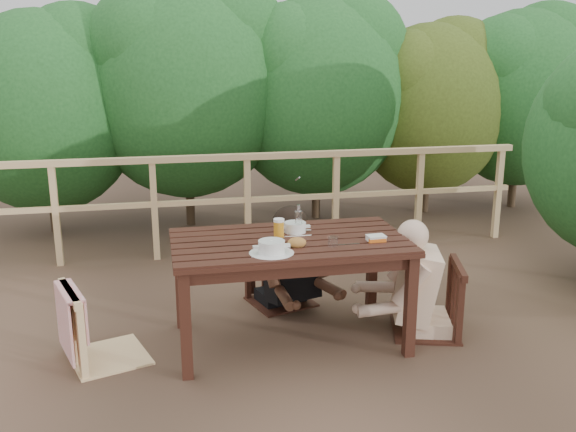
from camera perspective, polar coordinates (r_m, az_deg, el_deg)
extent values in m
plane|color=brown|center=(4.63, 0.13, -10.98)|extent=(60.00, 60.00, 0.00)
cube|color=black|center=(4.48, 0.13, -6.75)|extent=(1.59, 0.89, 0.74)
cube|color=#DBB37B|center=(4.36, -16.08, -6.16)|extent=(0.63, 0.63, 1.00)
cube|color=black|center=(5.09, -0.65, -2.83)|extent=(0.58, 0.58, 0.94)
cube|color=black|center=(4.69, 12.38, -4.47)|extent=(0.61, 0.61, 0.98)
cube|color=#DBB37B|center=(6.32, -3.61, 1.05)|extent=(5.60, 0.10, 1.01)
cylinder|color=silver|center=(4.06, -1.47, -2.85)|extent=(0.29, 0.29, 0.10)
cylinder|color=white|center=(4.50, 0.63, -1.10)|extent=(0.26, 0.26, 0.09)
ellipsoid|color=#956329|center=(4.20, 0.79, -2.40)|extent=(0.13, 0.10, 0.07)
cylinder|color=#C68D1A|center=(4.38, -0.82, -1.16)|extent=(0.07, 0.07, 0.14)
cylinder|color=white|center=(4.45, 0.94, -0.40)|extent=(0.05, 0.05, 0.22)
cylinder|color=silver|center=(4.20, 4.01, -2.38)|extent=(0.07, 0.07, 0.08)
cube|color=white|center=(4.35, 7.83, -2.05)|extent=(0.13, 0.10, 0.05)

